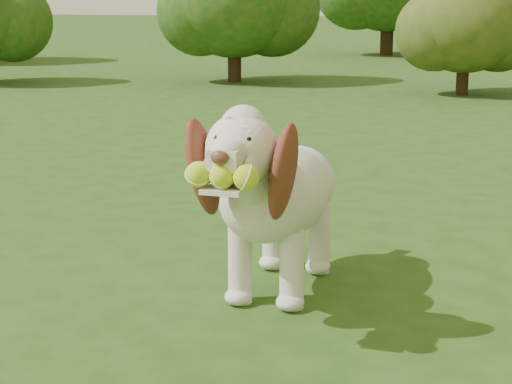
# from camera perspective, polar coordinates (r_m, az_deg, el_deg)

# --- Properties ---
(ground) EXTENTS (80.00, 80.00, 0.00)m
(ground) POSITION_cam_1_polar(r_m,az_deg,el_deg) (3.42, -5.84, -6.40)
(ground) COLOR #204212
(ground) RESTS_ON ground
(dog) EXTENTS (0.44, 1.20, 0.78)m
(dog) POSITION_cam_1_polar(r_m,az_deg,el_deg) (3.23, 1.29, 0.19)
(dog) COLOR silver
(dog) RESTS_ON ground
(shrub_c) EXTENTS (1.34, 1.34, 1.39)m
(shrub_c) POSITION_cam_1_polar(r_m,az_deg,el_deg) (10.08, 13.79, 10.94)
(shrub_c) COLOR #382314
(shrub_c) RESTS_ON ground
(shrub_b) EXTENTS (1.68, 1.68, 1.74)m
(shrub_b) POSITION_cam_1_polar(r_m,az_deg,el_deg) (11.23, -1.47, 12.55)
(shrub_b) COLOR #382314
(shrub_b) RESTS_ON ground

